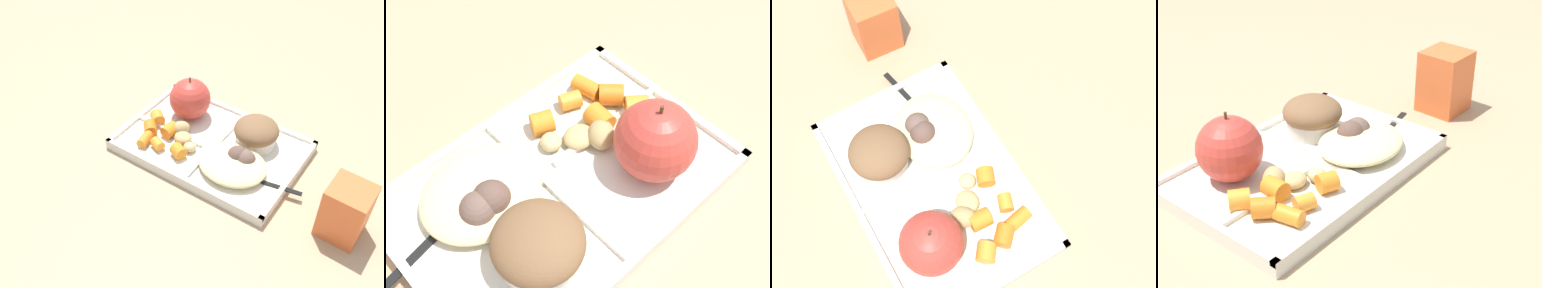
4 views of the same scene
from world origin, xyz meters
TOP-DOWN VIEW (x-y plane):
  - ground at (0.00, 0.00)m, footprint 6.00×6.00m
  - lunch_tray at (-0.00, -0.00)m, footprint 0.35×0.23m
  - green_apple at (-0.09, 0.05)m, footprint 0.09×0.09m
  - bran_muffin at (0.07, 0.05)m, footprint 0.09×0.09m
  - carrot_slice_near_corner at (-0.08, -0.03)m, footprint 0.03×0.03m
  - carrot_slice_back at (-0.12, -0.04)m, footprint 0.04×0.04m
  - carrot_slice_tilted at (-0.03, -0.07)m, footprint 0.03×0.03m
  - carrot_slice_center at (-0.08, -0.07)m, footprint 0.03×0.03m
  - carrot_slice_large at (-0.13, -0.01)m, footprint 0.04×0.04m
  - carrot_slice_edge at (-0.11, -0.07)m, footprint 0.03×0.04m
  - potato_chunk_golden at (-0.07, -0.01)m, footprint 0.05×0.05m
  - potato_chunk_small at (-0.02, -0.04)m, footprint 0.03×0.03m
  - potato_chunk_corner at (-0.05, -0.03)m, footprint 0.04×0.03m
  - egg_noodle_pile at (0.07, -0.04)m, footprint 0.13×0.11m
  - meatball_side at (0.07, -0.02)m, footprint 0.04×0.04m
  - meatball_center at (0.09, -0.02)m, footprint 0.04×0.04m
  - plastic_fork at (0.11, -0.04)m, footprint 0.16×0.04m

SIDE VIEW (x-z plane):
  - ground at x=0.00m, z-range 0.00..0.00m
  - lunch_tray at x=0.00m, z-range 0.00..0.02m
  - plastic_fork at x=0.11m, z-range 0.01..0.02m
  - potato_chunk_corner at x=-0.05m, z-range 0.02..0.03m
  - potato_chunk_small at x=-0.02m, z-range 0.02..0.03m
  - carrot_slice_edge at x=-0.11m, z-range 0.02..0.04m
  - carrot_slice_center at x=-0.08m, z-range 0.02..0.04m
  - carrot_slice_tilted at x=-0.03m, z-range 0.02..0.04m
  - carrot_slice_back at x=-0.12m, z-range 0.02..0.04m
  - carrot_slice_near_corner at x=-0.08m, z-range 0.02..0.04m
  - carrot_slice_large at x=-0.13m, z-range 0.02..0.04m
  - potato_chunk_golden at x=-0.07m, z-range 0.02..0.04m
  - egg_noodle_pile at x=0.07m, z-range 0.02..0.04m
  - meatball_center at x=0.09m, z-range 0.02..0.05m
  - meatball_side at x=0.07m, z-range 0.02..0.06m
  - bran_muffin at x=0.07m, z-range 0.01..0.07m
  - green_apple at x=-0.09m, z-range 0.01..0.10m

